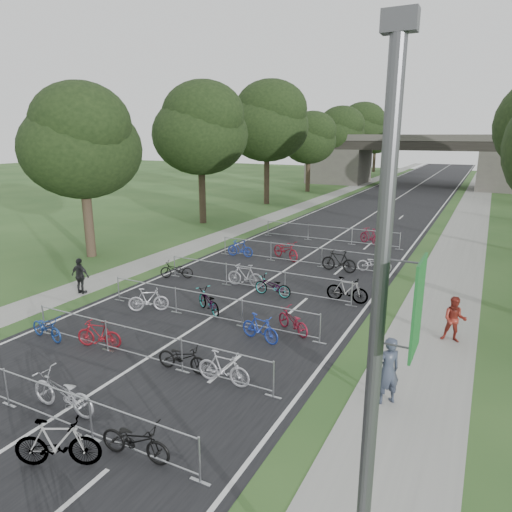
{
  "coord_description": "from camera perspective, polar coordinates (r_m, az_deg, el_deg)",
  "views": [
    {
      "loc": [
        9.27,
        -2.96,
        7.03
      ],
      "look_at": [
        -0.86,
        16.82,
        1.1
      ],
      "focal_mm": 32.0,
      "sensor_mm": 36.0,
      "label": 1
    }
  ],
  "objects": [
    {
      "name": "barrier_row_3",
      "position": [
        17.97,
        -6.05,
        -6.3
      ],
      "size": [
        9.7,
        0.08,
        1.1
      ],
      "color": "#979A9F",
      "rests_on": "ground"
    },
    {
      "name": "bike_8",
      "position": [
        17.86,
        -24.69,
        -8.16
      ],
      "size": [
        1.74,
        0.79,
        0.88
      ],
      "primitive_type": "imported",
      "rotation": [
        0.0,
        0.0,
        1.45
      ],
      "color": "navy",
      "rests_on": "ground"
    },
    {
      "name": "bike_15",
      "position": [
        16.84,
        4.61,
        -8.13
      ],
      "size": [
        1.77,
        1.35,
        0.89
      ],
      "primitive_type": "imported",
      "rotation": [
        0.0,
        0.0,
        4.2
      ],
      "color": "maroon",
      "rests_on": "ground"
    },
    {
      "name": "pedestrian_a",
      "position": [
        12.99,
        16.14,
        -13.61
      ],
      "size": [
        0.82,
        0.8,
        1.9
      ],
      "primitive_type": "imported",
      "rotation": [
        0.0,
        0.0,
        3.88
      ],
      "color": "#303748",
      "rests_on": "ground"
    },
    {
      "name": "overpass_bridge",
      "position": [
        68.68,
        19.73,
        11.17
      ],
      "size": [
        31.0,
        8.0,
        7.05
      ],
      "color": "#4B4743",
      "rests_on": "ground"
    },
    {
      "name": "bike_10",
      "position": [
        14.42,
        -9.16,
        -12.43
      ],
      "size": [
        1.75,
        0.73,
        0.9
      ],
      "primitive_type": "imported",
      "rotation": [
        0.0,
        0.0,
        1.65
      ],
      "color": "black",
      "rests_on": "ground"
    },
    {
      "name": "lamppost",
      "position": [
        5.75,
        14.81,
        -14.15
      ],
      "size": [
        0.61,
        0.65,
        8.21
      ],
      "color": "#4C4C51",
      "rests_on": "ground"
    },
    {
      "name": "bike_5",
      "position": [
        13.31,
        -23.07,
        -15.48
      ],
      "size": [
        2.12,
        0.77,
        1.11
      ],
      "primitive_type": "imported",
      "rotation": [
        0.0,
        0.0,
        4.73
      ],
      "color": "#A4A5AC",
      "rests_on": "ground"
    },
    {
      "name": "barrier_row_5",
      "position": [
        25.6,
        4.98,
        0.21
      ],
      "size": [
        9.7,
        0.08,
        1.1
      ],
      "color": "#979A9F",
      "rests_on": "ground"
    },
    {
      "name": "bike_6",
      "position": [
        11.49,
        -23.56,
        -20.67
      ],
      "size": [
        1.94,
        1.35,
        1.14
      ],
      "primitive_type": "imported",
      "rotation": [
        0.0,
        0.0,
        2.05
      ],
      "color": "#979A9F",
      "rests_on": "ground"
    },
    {
      "name": "barrier_row_4",
      "position": [
        21.23,
        -0.16,
        -2.85
      ],
      "size": [
        9.7,
        0.08,
        1.1
      ],
      "color": "#979A9F",
      "rests_on": "ground"
    },
    {
      "name": "sidewalk_right",
      "position": [
        53.44,
        25.66,
        5.92
      ],
      "size": [
        3.0,
        140.0,
        0.01
      ],
      "primitive_type": "cube",
      "color": "gray",
      "rests_on": "ground"
    },
    {
      "name": "sidewalk_left",
      "position": [
        56.0,
        9.57,
        7.53
      ],
      "size": [
        2.0,
        140.0,
        0.01
      ],
      "primitive_type": "cube",
      "color": "gray",
      "rests_on": "ground"
    },
    {
      "name": "tree_left_3",
      "position": [
        58.66,
        6.71,
        14.31
      ],
      "size": [
        6.72,
        6.72,
        10.25
      ],
      "color": "#33261C",
      "rests_on": "ground"
    },
    {
      "name": "bike_7",
      "position": [
        11.24,
        -14.84,
        -21.39
      ],
      "size": [
        1.82,
        0.8,
        0.93
      ],
      "primitive_type": "imported",
      "rotation": [
        0.0,
        0.0,
        1.68
      ],
      "color": "black",
      "rests_on": "ground"
    },
    {
      "name": "bike_16",
      "position": [
        23.27,
        -9.9,
        -1.74
      ],
      "size": [
        1.77,
        1.18,
        0.88
      ],
      "primitive_type": "imported",
      "rotation": [
        0.0,
        0.0,
        5.1
      ],
      "color": "black",
      "rests_on": "ground"
    },
    {
      "name": "tree_left_6",
      "position": [
        93.21,
        14.78,
        14.13
      ],
      "size": [
        6.72,
        6.72,
        10.25
      ],
      "color": "#33261C",
      "rests_on": "ground"
    },
    {
      "name": "tree_left_1",
      "position": [
        37.17,
        -6.9,
        15.26
      ],
      "size": [
        7.56,
        7.56,
        11.53
      ],
      "color": "#33261C",
      "rests_on": "ground"
    },
    {
      "name": "pedestrian_c",
      "position": [
        22.14,
        -21.1,
        -2.36
      ],
      "size": [
        1.0,
        0.47,
        1.66
      ],
      "primitive_type": "imported",
      "rotation": [
        0.0,
        0.0,
        3.21
      ],
      "color": "#252527",
      "rests_on": "ground"
    },
    {
      "name": "tree_left_0",
      "position": [
        28.01,
        -20.99,
        12.88
      ],
      "size": [
        6.72,
        6.72,
        10.25
      ],
      "color": "#33261C",
      "rests_on": "ground"
    },
    {
      "name": "bike_17",
      "position": [
        21.7,
        -1.38,
        -2.45
      ],
      "size": [
        1.85,
        0.66,
        1.09
      ],
      "primitive_type": "imported",
      "rotation": [
        0.0,
        0.0,
        4.8
      ],
      "color": "#919298",
      "rests_on": "ground"
    },
    {
      "name": "bike_13",
      "position": [
        18.67,
        -5.98,
        -5.67
      ],
      "size": [
        1.89,
        1.52,
        0.96
      ],
      "primitive_type": "imported",
      "rotation": [
        0.0,
        0.0,
        4.15
      ],
      "color": "#979A9F",
      "rests_on": "ground"
    },
    {
      "name": "tree_left_4",
      "position": [
        70.01,
        10.32,
        14.93
      ],
      "size": [
        7.56,
        7.56,
        11.53
      ],
      "color": "#33261C",
      "rests_on": "ground"
    },
    {
      "name": "bike_27",
      "position": [
        31.01,
        14.07,
        2.42
      ],
      "size": [
        1.81,
        1.41,
        1.09
      ],
      "primitive_type": "imported",
      "rotation": [
        0.0,
        0.0,
        4.14
      ],
      "color": "maroon",
      "rests_on": "ground"
    },
    {
      "name": "barrier_row_1",
      "position": [
        13.08,
        -24.76,
        -16.29
      ],
      "size": [
        9.7,
        0.08,
        1.1
      ],
      "color": "#979A9F",
      "rests_on": "ground"
    },
    {
      "name": "bike_18",
      "position": [
        20.42,
        2.08,
        -3.81
      ],
      "size": [
        1.82,
        0.71,
        0.94
      ],
      "primitive_type": "imported",
      "rotation": [
        0.0,
        0.0,
        4.66
      ],
      "color": "#979A9F",
      "rests_on": "ground"
    },
    {
      "name": "tree_left_2",
      "position": [
        47.62,
        1.46,
        16.24
      ],
      "size": [
        8.4,
        8.4,
        12.81
      ],
      "color": "#33261C",
      "rests_on": "ground"
    },
    {
      "name": "bike_19",
      "position": [
        20.07,
        11.34,
        -4.2
      ],
      "size": [
        1.83,
        0.52,
        1.1
      ],
      "primitive_type": "imported",
      "rotation": [
        0.0,
        0.0,
        1.57
      ],
      "color": "#979A9F",
      "rests_on": "ground"
    },
    {
      "name": "lane_markings",
      "position": [
        54.23,
        17.18,
        6.83
      ],
      "size": [
        0.12,
        140.0,
        0.0
      ],
      "primitive_type": "cube",
      "color": "silver",
      "rests_on": "ground"
    },
    {
      "name": "bike_21",
      "position": [
        26.46,
        3.74,
        0.75
      ],
      "size": [
        2.23,
        1.63,
        1.12
      ],
      "primitive_type": "imported",
      "rotation": [
        0.0,
        0.0,
        1.09
      ],
      "color": "maroon",
      "rests_on": "ground"
    },
    {
      "name": "pedestrian_b",
      "position": [
        17.38,
        23.56,
        -7.32
      ],
      "size": [
        0.83,
        0.66,
        1.63
      ],
      "primitive_type": "imported",
      "rotation": [
        0.0,
        0.0,
        0.06
      ],
      "color": "maroon",
      "rests_on": "ground"
    },
    {
      "name": "bike_9",
      "position": [
        16.54,
        -19.04,
        -9.23
      ],
      "size": [
        1.69,
        0.86,
        0.98
      ],
      "primitive_type": "imported",
      "rotation": [
        0.0,
        0.0,
        4.97
      ],
      "color": "maroon",
      "rests_on": "ground"
    },
    {
      "name": "barrier_row_6",
      "position": [
        31.1,
        9.18,
        2.71
      ],
      "size": [
        9.7,
        0.08,
        1.1
      ],
      "color": "#979A9F",
      "rests_on": "ground"
    },
    {
      "name": "bike_23",
      "position": [
        24.78,
        14.57,
        -0.91
      ],
      "size": [
        1.86,
        0.93,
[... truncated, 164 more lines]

